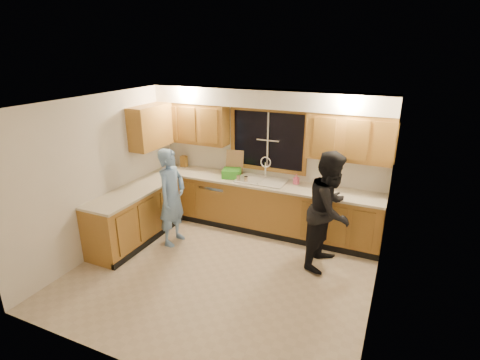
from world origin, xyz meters
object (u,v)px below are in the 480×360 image
object	(u,v)px
knife_block	(184,161)
soap_bottle	(296,179)
dishwasher	(219,200)
woman	(330,210)
bowl	(324,191)
dish_crate	(232,173)
sink	(261,184)
stove	(113,229)
man	(172,197)

from	to	relation	value
knife_block	soap_bottle	xyz separation A→B (m)	(2.31, -0.06, -0.02)
dishwasher	woman	bearing A→B (deg)	-17.19
soap_bottle	bowl	distance (m)	0.57
knife_block	dish_crate	xyz separation A→B (m)	(1.13, -0.19, -0.03)
soap_bottle	bowl	world-z (taller)	soap_bottle
sink	knife_block	world-z (taller)	sink
bowl	dish_crate	bearing A→B (deg)	177.81
stove	dishwasher	bearing A→B (deg)	62.31
sink	knife_block	size ratio (longest dim) A/B	3.99
man	woman	xyz separation A→B (m)	(2.51, 0.38, 0.07)
woman	bowl	bearing A→B (deg)	29.14
man	dishwasher	bearing A→B (deg)	-15.98
stove	knife_block	bearing A→B (deg)	87.41
woman	bowl	size ratio (longest dim) A/B	8.98
knife_block	dishwasher	bearing A→B (deg)	-9.15
woman	soap_bottle	distance (m)	1.11
knife_block	woman	bearing A→B (deg)	-12.58
man	dish_crate	bearing A→B (deg)	-28.30
sink	dish_crate	size ratio (longest dim) A/B	2.71
dishwasher	stove	size ratio (longest dim) A/B	0.91
dish_crate	bowl	bearing A→B (deg)	-2.19
stove	bowl	xyz separation A→B (m)	(2.93, 1.75, 0.49)
knife_block	stove	bearing A→B (deg)	-89.30
dishwasher	bowl	size ratio (longest dim) A/B	4.11
woman	bowl	world-z (taller)	woman
bowl	knife_block	bearing A→B (deg)	174.90
dishwasher	stove	world-z (taller)	stove
sink	stove	xyz separation A→B (m)	(-1.80, -1.82, -0.41)
sink	man	xyz separation A→B (m)	(-1.17, -1.08, -0.04)
man	soap_bottle	size ratio (longest dim) A/B	9.45
dishwasher	knife_block	world-z (taller)	knife_block
stove	dish_crate	size ratio (longest dim) A/B	2.84
dishwasher	soap_bottle	world-z (taller)	soap_bottle
dish_crate	dishwasher	bearing A→B (deg)	-179.62
dishwasher	man	xyz separation A→B (m)	(-0.32, -1.06, 0.41)
soap_bottle	stove	bearing A→B (deg)	-141.01
man	woman	world-z (taller)	woman
stove	knife_block	xyz separation A→B (m)	(0.09, 2.00, 0.58)
woman	sink	bearing A→B (deg)	72.05
sink	dish_crate	world-z (taller)	sink
dishwasher	dish_crate	world-z (taller)	dish_crate
soap_bottle	man	bearing A→B (deg)	-145.90
knife_block	bowl	world-z (taller)	knife_block
dishwasher	bowl	bearing A→B (deg)	-1.84
bowl	woman	bearing A→B (deg)	-70.16
sink	dish_crate	xyz separation A→B (m)	(-0.58, -0.01, 0.13)
dishwasher	sink	bearing A→B (deg)	0.99
man	bowl	world-z (taller)	man
soap_bottle	sink	bearing A→B (deg)	-168.91
sink	man	bearing A→B (deg)	-137.26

